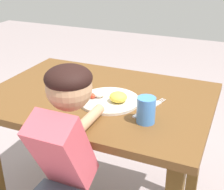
{
  "coord_description": "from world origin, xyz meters",
  "views": [
    {
      "loc": [
        0.57,
        -1.17,
        1.34
      ],
      "look_at": [
        0.07,
        -0.02,
        0.75
      ],
      "focal_mm": 50.16,
      "sensor_mm": 36.0,
      "label": 1
    }
  ],
  "objects_px": {
    "fork": "(149,108)",
    "spoon": "(80,86)",
    "drinking_cup": "(146,110)",
    "plate": "(110,99)"
  },
  "relations": [
    {
      "from": "fork",
      "to": "spoon",
      "type": "xyz_separation_m",
      "value": [
        -0.37,
        0.08,
        0.01
      ]
    },
    {
      "from": "spoon",
      "to": "drinking_cup",
      "type": "height_order",
      "value": "drinking_cup"
    },
    {
      "from": "fork",
      "to": "drinking_cup",
      "type": "relative_size",
      "value": 2.09
    },
    {
      "from": "plate",
      "to": "fork",
      "type": "height_order",
      "value": "plate"
    },
    {
      "from": "fork",
      "to": "plate",
      "type": "bearing_deg",
      "value": 109.92
    },
    {
      "from": "spoon",
      "to": "drinking_cup",
      "type": "bearing_deg",
      "value": -127.66
    },
    {
      "from": "plate",
      "to": "fork",
      "type": "distance_m",
      "value": 0.17
    },
    {
      "from": "spoon",
      "to": "plate",
      "type": "bearing_deg",
      "value": -125.01
    },
    {
      "from": "plate",
      "to": "drinking_cup",
      "type": "distance_m",
      "value": 0.23
    },
    {
      "from": "fork",
      "to": "spoon",
      "type": "distance_m",
      "value": 0.38
    }
  ]
}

